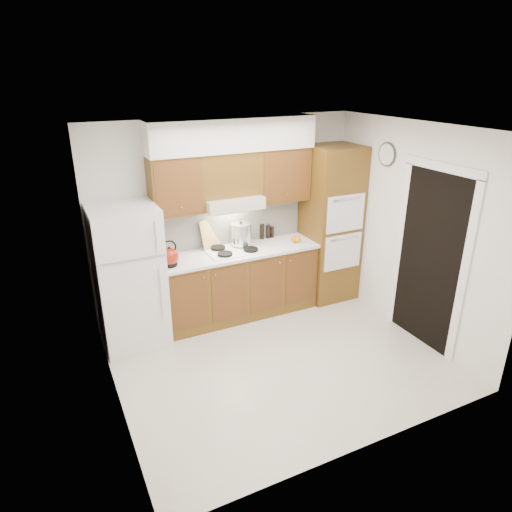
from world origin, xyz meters
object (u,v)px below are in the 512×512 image
Objects in this scene: fridge at (129,277)px; stock_pot at (241,234)px; oven_cabinet at (330,224)px; kettle at (170,257)px.

fridge reaches higher than stock_pot.
oven_cabinet is 10.18× the size of kettle.
kettle is (0.48, -0.06, 0.20)m from fridge.
fridge is 1.56m from stock_pot.
oven_cabinet is at bearing -6.14° from stock_pot.
fridge is at bearing -164.76° from kettle.
stock_pot is at bearing 35.20° from kettle.
oven_cabinet is at bearing 24.67° from kettle.
oven_cabinet is 7.87× the size of stock_pot.
stock_pot is (1.53, 0.18, 0.25)m from fridge.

